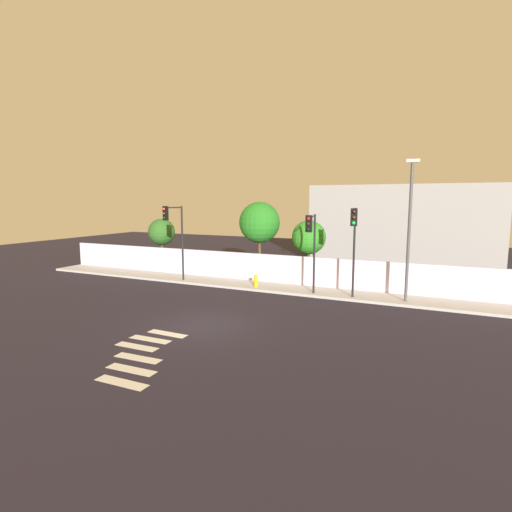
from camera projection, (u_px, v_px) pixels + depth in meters
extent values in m
plane|color=#231F2C|center=(202.00, 325.00, 17.76)|extent=(80.00, 80.00, 0.00)
cube|color=#B6B6B6|center=(274.00, 288.00, 25.09)|extent=(36.00, 2.40, 0.15)
cube|color=silver|center=(282.00, 269.00, 26.12)|extent=(36.00, 0.18, 1.80)
cube|color=silver|center=(122.00, 382.00, 12.20)|extent=(1.80, 0.46, 0.01)
cube|color=silver|center=(131.00, 370.00, 13.13)|extent=(1.81, 0.49, 0.01)
cube|color=silver|center=(138.00, 358.00, 14.09)|extent=(1.81, 0.50, 0.01)
cube|color=silver|center=(137.00, 347.00, 15.19)|extent=(1.81, 0.47, 0.01)
cube|color=silver|center=(150.00, 339.00, 15.98)|extent=(1.81, 0.47, 0.01)
cube|color=silver|center=(167.00, 334.00, 16.67)|extent=(1.81, 0.47, 0.01)
cylinder|color=black|center=(354.00, 253.00, 22.07)|extent=(0.12, 0.12, 4.90)
cylinder|color=black|center=(355.00, 210.00, 21.12)|extent=(0.29, 1.33, 0.08)
cube|color=black|center=(354.00, 217.00, 20.53)|extent=(0.37, 0.25, 0.90)
sphere|color=black|center=(354.00, 212.00, 20.38)|extent=(0.18, 0.18, 0.18)
sphere|color=#33260A|center=(354.00, 217.00, 20.42)|extent=(0.18, 0.18, 0.18)
sphere|color=#19F24C|center=(354.00, 223.00, 20.46)|extent=(0.18, 0.18, 0.18)
cylinder|color=black|center=(182.00, 243.00, 26.85)|extent=(0.12, 0.12, 4.94)
cylinder|color=black|center=(174.00, 208.00, 26.01)|extent=(0.39, 1.31, 0.08)
cube|color=black|center=(166.00, 213.00, 25.55)|extent=(0.38, 0.27, 0.90)
sphere|color=red|center=(164.00, 209.00, 25.42)|extent=(0.18, 0.18, 0.18)
sphere|color=#33260A|center=(164.00, 213.00, 25.46)|extent=(0.18, 0.18, 0.18)
sphere|color=black|center=(164.00, 218.00, 25.49)|extent=(0.18, 0.18, 0.18)
cylinder|color=black|center=(314.00, 254.00, 23.04)|extent=(0.12, 0.12, 4.53)
cylinder|color=black|center=(312.00, 216.00, 22.01)|extent=(0.24, 1.59, 0.08)
cube|color=black|center=(309.00, 224.00, 21.31)|extent=(0.36, 0.23, 0.90)
sphere|color=red|center=(308.00, 219.00, 21.16)|extent=(0.18, 0.18, 0.18)
sphere|color=#33260A|center=(308.00, 224.00, 21.20)|extent=(0.18, 0.18, 0.18)
sphere|color=black|center=(308.00, 229.00, 21.24)|extent=(0.18, 0.18, 0.18)
cylinder|color=#4C4C51|center=(409.00, 233.00, 20.93)|extent=(0.16, 0.16, 7.27)
cylinder|color=#4C4C51|center=(413.00, 160.00, 19.58)|extent=(0.26, 1.84, 0.10)
cube|color=beige|center=(413.00, 161.00, 18.74)|extent=(0.62, 0.29, 0.16)
cylinder|color=gold|center=(256.00, 282.00, 25.00)|extent=(0.24, 0.24, 0.60)
sphere|color=gold|center=(256.00, 276.00, 24.95)|extent=(0.26, 0.26, 0.26)
cylinder|color=gold|center=(253.00, 281.00, 25.07)|extent=(0.10, 0.09, 0.09)
cylinder|color=gold|center=(258.00, 282.00, 24.92)|extent=(0.10, 0.09, 0.09)
cylinder|color=brown|center=(162.00, 255.00, 31.67)|extent=(0.21, 0.21, 2.44)
sphere|color=#2B6122|center=(162.00, 232.00, 31.42)|extent=(2.06, 2.06, 2.06)
cylinder|color=brown|center=(260.00, 256.00, 28.07)|extent=(0.20, 0.20, 3.17)
sphere|color=#257921|center=(260.00, 222.00, 27.75)|extent=(2.81, 2.81, 2.81)
cylinder|color=brown|center=(308.00, 265.00, 26.63)|extent=(0.21, 0.21, 2.44)
sphere|color=#2D8623|center=(309.00, 237.00, 26.38)|extent=(2.22, 2.22, 2.22)
cube|color=#9E9E9E|center=(403.00, 224.00, 35.82)|extent=(15.52, 6.00, 6.76)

